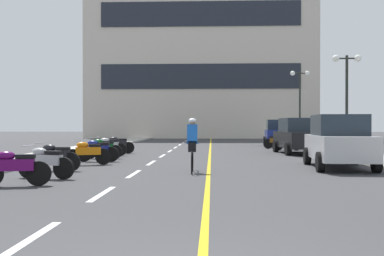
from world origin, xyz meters
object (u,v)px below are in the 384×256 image
Objects in this scene: parked_car_mid at (298,136)px; motorcycle_5 at (98,150)px; parked_car_near at (339,141)px; motorcycle_8 at (118,144)px; street_lamp_far at (300,91)px; motorcycle_1 at (14,167)px; motorcycle_6 at (102,148)px; motorcycle_9 at (287,142)px; motorcycle_10 at (278,141)px; street_lamp_mid at (347,80)px; motorcycle_4 at (88,152)px; motorcycle_3 at (55,156)px; cyclist_rider at (192,144)px; motorcycle_7 at (109,146)px; parked_car_far at (278,133)px; motorcycle_2 at (45,162)px.

parked_car_mid is 10.52m from motorcycle_5.
motorcycle_8 is at bearing 140.41° from parked_car_near.
motorcycle_1 is (-11.42, -24.45, -3.60)m from street_lamp_far.
motorcycle_6 and motorcycle_9 have the same top height.
parked_car_near is 12.61m from motorcycle_10.
parked_car_near is (-2.52, -7.80, -2.81)m from street_lamp_mid.
motorcycle_1 is 18.35m from motorcycle_9.
motorcycle_10 is (-0.29, 12.59, -0.44)m from parked_car_near.
motorcycle_8 is at bearing -134.17° from street_lamp_far.
motorcycle_4 is at bearing -121.13° from street_lamp_far.
cyclist_rider is (4.42, -0.22, 0.41)m from motorcycle_3.
motorcycle_9 is (9.11, 15.94, 0.00)m from motorcycle_1.
street_lamp_far is 3.07× the size of cyclist_rider.
motorcycle_6 is at bearing 96.51° from motorcycle_5.
street_lamp_far is 18.18m from motorcycle_7.
motorcycle_4 and motorcycle_5 have the same top height.
motorcycle_3 is at bearing -171.82° from parked_car_near.
street_lamp_mid is 1.14× the size of parked_car_mid.
motorcycle_4 is (-8.87, 0.84, -0.44)m from parked_car_near.
motorcycle_9 is at bearing 52.53° from motorcycle_3.
street_lamp_far is 22.44m from cyclist_rider.
motorcycle_5 is at bearing -123.36° from street_lamp_far.
motorcycle_4 is at bearing -141.95° from parked_car_mid.
motorcycle_8 is (-11.51, -11.85, -3.60)m from street_lamp_far.
motorcycle_5 and motorcycle_8 have the same top height.
parked_car_far is (-2.09, -3.30, -3.15)m from street_lamp_far.
motorcycle_6 is 1.01× the size of motorcycle_9.
street_lamp_mid is 2.88× the size of motorcycle_6.
motorcycle_8 is at bearing -150.45° from motorcycle_10.
parked_car_far is 19.93m from motorcycle_3.
parked_car_mid is 9.95m from motorcycle_6.
street_lamp_far is 1.27× the size of parked_car_near.
motorcycle_8 is (-0.09, 12.60, 0.00)m from motorcycle_1.
street_lamp_far reaches higher than motorcycle_1.
parked_car_mid and parked_car_far have the same top height.
motorcycle_4 is at bearing -148.54° from street_lamp_mid.
street_lamp_mid is at bearing -89.19° from street_lamp_far.
street_lamp_far is at bearing 70.87° from cyclist_rider.
street_lamp_mid reaches higher than parked_car_far.
cyclist_rider reaches higher than motorcycle_7.
motorcycle_3 is 1.00× the size of motorcycle_7.
motorcycle_8 is at bearing 114.83° from cyclist_rider.
parked_car_mid is 2.55× the size of motorcycle_8.
motorcycle_9 is at bearing -105.18° from street_lamp_far.
parked_car_near is 16.12m from parked_car_far.
motorcycle_2 is 0.99× the size of motorcycle_9.
parked_car_far is at bearing 61.18° from motorcycle_3.
street_lamp_mid is 15.33m from motorcycle_3.
street_lamp_mid is at bearing 72.13° from parked_car_near.
motorcycle_8 is at bearing 91.43° from motorcycle_2.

